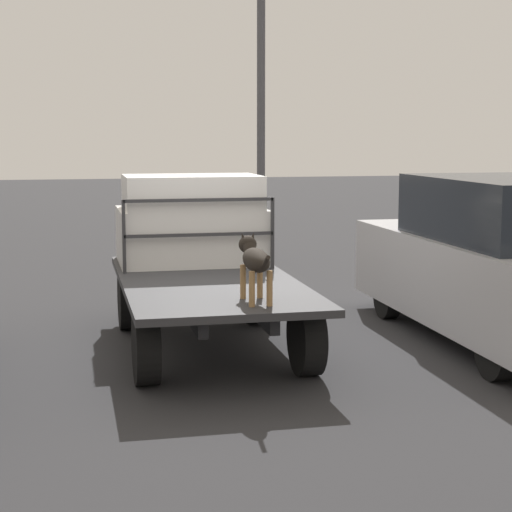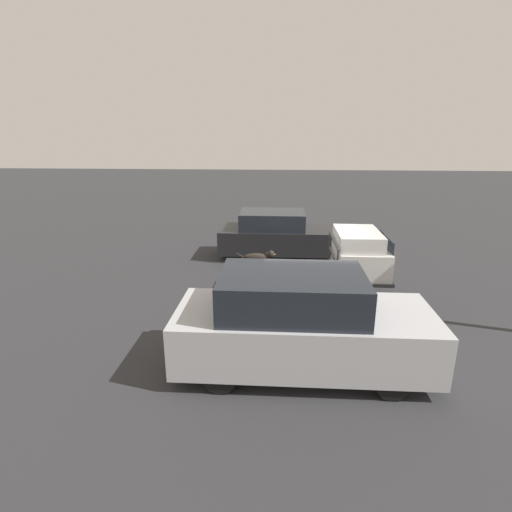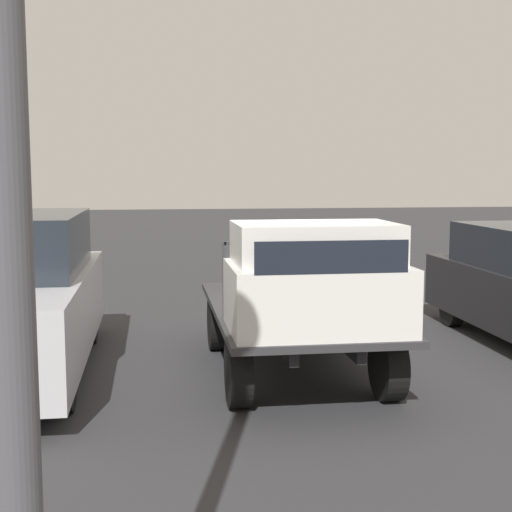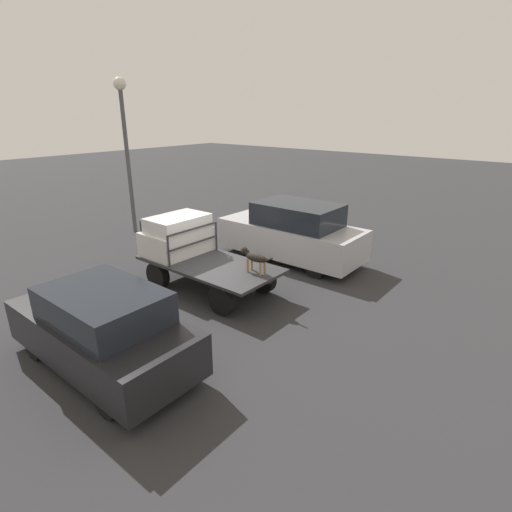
% 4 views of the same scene
% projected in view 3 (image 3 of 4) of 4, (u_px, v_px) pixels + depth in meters
% --- Properties ---
extents(ground_plane, '(80.00, 80.00, 0.00)m').
position_uv_depth(ground_plane, '(292.00, 371.00, 9.14)').
color(ground_plane, '#2D2D30').
extents(flatbed_truck, '(4.14, 2.00, 0.85)m').
position_uv_depth(flatbed_truck, '(292.00, 324.00, 9.06)').
color(flatbed_truck, black).
rests_on(flatbed_truck, ground).
extents(truck_cab, '(1.35, 1.88, 1.15)m').
position_uv_depth(truck_cab, '(316.00, 279.00, 7.68)').
color(truck_cab, silver).
rests_on(truck_cab, flatbed_truck).
extents(truck_headboard, '(0.04, 1.88, 0.90)m').
position_uv_depth(truck_headboard, '(302.00, 266.00, 8.37)').
color(truck_headboard, '#2D2D30').
rests_on(truck_headboard, flatbed_truck).
extents(dog, '(1.08, 0.24, 0.67)m').
position_uv_depth(dog, '(257.00, 260.00, 10.36)').
color(dog, '#9E7547').
rests_on(dog, flatbed_truck).
extents(parked_pickup_far, '(4.97, 2.00, 2.02)m').
position_uv_depth(parked_pickup_far, '(8.00, 297.00, 8.94)').
color(parked_pickup_far, black).
rests_on(parked_pickup_far, ground).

